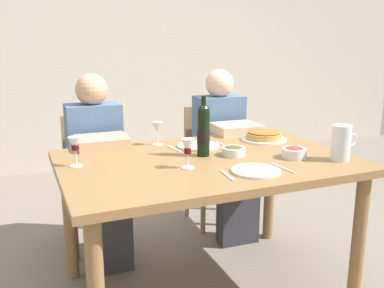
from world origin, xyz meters
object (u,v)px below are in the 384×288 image
at_px(diner_left, 99,163).
at_px(chair_right, 212,156).
at_px(olive_bowl, 234,151).
at_px(wine_glass_right_diner, 188,148).
at_px(dinner_plate_right_setting, 198,146).
at_px(wine_bottle, 203,130).
at_px(wine_glass_left_diner, 157,129).
at_px(wine_glass_centre, 75,145).
at_px(dining_table, 207,176).
at_px(salad_bowl, 294,152).
at_px(baked_tart, 264,136).
at_px(water_pitcher, 341,145).
at_px(dinner_plate_left_setting, 256,171).
at_px(chair_left, 93,171).
at_px(diner_right, 225,148).

xyz_separation_m(diner_left, chair_right, (0.90, 0.27, -0.12)).
xyz_separation_m(olive_bowl, wine_glass_right_diner, (-0.31, -0.12, 0.07)).
relative_size(dinner_plate_right_setting, chair_right, 0.28).
xyz_separation_m(wine_bottle, wine_glass_left_diner, (-0.15, 0.32, -0.04)).
bearing_deg(wine_glass_centre, chair_right, 35.24).
xyz_separation_m(dining_table, salad_bowl, (0.43, -0.16, 0.12)).
distance_m(wine_bottle, chair_right, 1.03).
distance_m(baked_tart, wine_glass_right_diner, 0.75).
relative_size(water_pitcher, salad_bowl, 1.42).
distance_m(olive_bowl, dinner_plate_left_setting, 0.31).
bearing_deg(chair_left, salad_bowl, 131.44).
bearing_deg(diner_right, olive_bowl, 68.41).
bearing_deg(salad_bowl, baked_tart, 80.59).
distance_m(water_pitcher, chair_left, 1.61).
bearing_deg(diner_left, olive_bowl, 135.21).
distance_m(salad_bowl, chair_left, 1.38).
bearing_deg(chair_left, dinner_plate_right_setting, 130.49).
distance_m(wine_bottle, diner_right, 0.79).
xyz_separation_m(water_pitcher, diner_left, (-1.07, 0.91, -0.22)).
distance_m(dining_table, wine_glass_left_diner, 0.45).
distance_m(salad_bowl, wine_glass_left_diner, 0.79).
bearing_deg(dinner_plate_right_setting, wine_glass_left_diner, 146.96).
bearing_deg(chair_right, olive_bowl, 73.79).
relative_size(salad_bowl, dinner_plate_left_setting, 0.55).
bearing_deg(diner_left, salad_bowl, 139.03).
height_order(dinner_plate_right_setting, diner_left, diner_left).
xyz_separation_m(dining_table, dinner_plate_left_setting, (0.12, -0.30, 0.10)).
xyz_separation_m(wine_glass_left_diner, wine_glass_right_diner, (-0.01, -0.50, 0.00)).
distance_m(wine_glass_left_diner, chair_left, 0.67).
relative_size(wine_glass_right_diner, dinner_plate_left_setting, 0.62).
height_order(salad_bowl, chair_left, chair_left).
xyz_separation_m(wine_glass_right_diner, diner_left, (-0.30, 0.74, -0.24)).
bearing_deg(wine_bottle, chair_right, 62.00).
bearing_deg(diner_right, dinner_plate_right_setting, 48.79).
height_order(wine_glass_right_diner, dinner_plate_right_setting, wine_glass_right_diner).
height_order(dining_table, diner_left, diner_left).
bearing_deg(salad_bowl, dinner_plate_left_setting, -155.96).
bearing_deg(wine_glass_centre, wine_glass_left_diner, 27.46).
relative_size(baked_tart, dinner_plate_left_setting, 1.21).
height_order(salad_bowl, chair_right, chair_right).
relative_size(salad_bowl, olive_bowl, 1.01).
bearing_deg(diner_right, wine_glass_centre, 28.27).
distance_m(wine_bottle, wine_glass_left_diner, 0.36).
bearing_deg(dining_table, dinner_plate_right_setting, 76.55).
bearing_deg(dinner_plate_left_setting, diner_left, 121.59).
height_order(water_pitcher, salad_bowl, water_pitcher).
relative_size(wine_glass_centre, dinner_plate_right_setting, 0.61).
bearing_deg(salad_bowl, wine_glass_centre, 165.41).
distance_m(olive_bowl, dinner_plate_right_setting, 0.27).
xyz_separation_m(baked_tart, dinner_plate_right_setting, (-0.44, -0.00, -0.02)).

